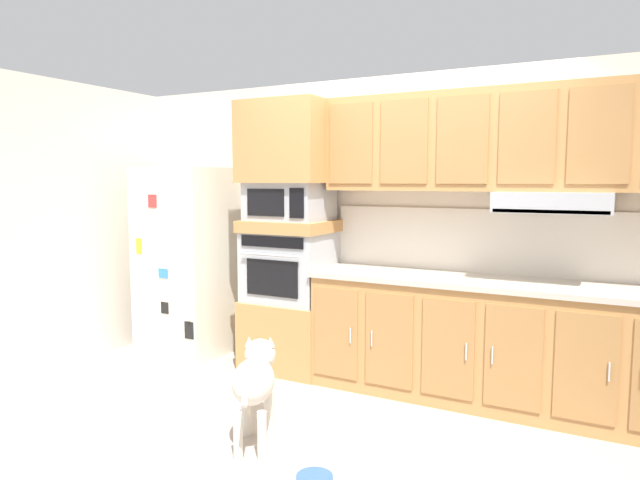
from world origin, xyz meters
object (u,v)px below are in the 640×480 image
refrigerator (187,261)px  dog (255,378)px  built_in_oven (290,266)px  microwave (290,202)px

refrigerator → dog: bearing=-37.7°
built_in_oven → dog: size_ratio=0.91×
microwave → dog: 1.78m
refrigerator → built_in_oven: bearing=3.5°
refrigerator → microwave: size_ratio=2.73×
refrigerator → microwave: 1.24m
refrigerator → dog: refrigerator is taller
built_in_oven → refrigerator: bearing=-176.5°
built_in_oven → microwave: 0.56m
refrigerator → microwave: bearing=3.5°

